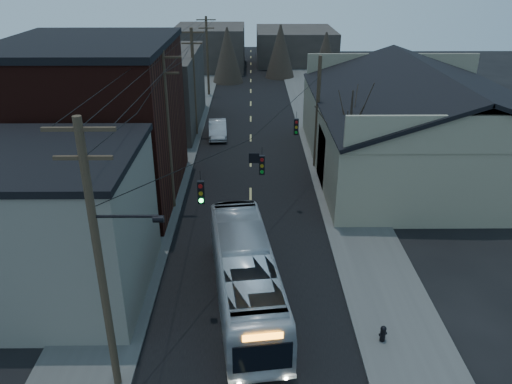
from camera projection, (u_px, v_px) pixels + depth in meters
road_surface at (251, 145)px, 43.43m from camera, size 9.00×110.00×0.02m
sidewalk_left at (176, 145)px, 43.35m from camera, size 4.00×110.00×0.12m
sidewalk_right at (325, 145)px, 43.46m from camera, size 4.00×110.00×0.12m
building_clapboard at (54, 228)px, 22.83m from camera, size 8.00×8.00×7.00m
building_brick at (95, 125)px, 32.17m from camera, size 10.00×12.00×10.00m
building_left_far at (151, 90)px, 47.32m from camera, size 9.00×14.00×7.00m
warehouse at (421, 133)px, 37.87m from camera, size 16.16×20.60×7.73m
building_far_left at (210, 47)px, 73.87m from camera, size 10.00×12.00×6.00m
building_far_right at (295, 45)px, 78.73m from camera, size 12.00×14.00×5.00m
bare_tree at (349, 144)px, 32.90m from camera, size 0.40×0.40×7.20m
utility_lines at (207, 108)px, 36.01m from camera, size 11.24×45.28×10.50m
bus at (245, 275)px, 22.86m from camera, size 3.91×11.10×3.03m
parked_car at (218, 129)px, 45.24m from camera, size 1.89×4.60×1.48m
fire_hydrant at (383, 333)px, 20.77m from camera, size 0.36×0.25×0.74m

